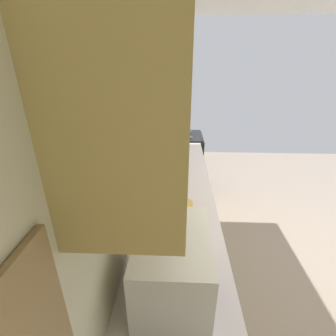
# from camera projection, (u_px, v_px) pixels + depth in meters

# --- Properties ---
(ground_plane) EXTENTS (7.00, 7.00, 0.00)m
(ground_plane) POSITION_uv_depth(u_px,v_px,m) (284.00, 269.00, 2.55)
(ground_plane) COLOR gray
(wall_back) EXTENTS (4.50, 0.12, 2.61)m
(wall_back) POSITION_uv_depth(u_px,v_px,m) (136.00, 150.00, 2.08)
(wall_back) COLOR beige
(wall_back) RESTS_ON ground_plane
(counter_run) EXTENTS (3.55, 0.63, 0.93)m
(counter_run) POSITION_uv_depth(u_px,v_px,m) (176.00, 262.00, 2.04)
(counter_run) COLOR #D6B464
(counter_run) RESTS_ON ground_plane
(upper_cabinets) EXTENTS (2.14, 0.32, 0.58)m
(upper_cabinets) POSITION_uv_depth(u_px,v_px,m) (156.00, 88.00, 1.47)
(upper_cabinets) COLOR #D3B665
(oven_range) EXTENTS (0.64, 0.69, 1.11)m
(oven_range) POSITION_uv_depth(u_px,v_px,m) (180.00, 163.00, 3.93)
(oven_range) COLOR black
(oven_range) RESTS_ON ground_plane
(microwave) EXTENTS (0.51, 0.37, 0.34)m
(microwave) POSITION_uv_depth(u_px,v_px,m) (173.00, 263.00, 1.20)
(microwave) COLOR white
(microwave) RESTS_ON counter_run
(bowl) EXTENTS (0.14, 0.14, 0.04)m
(bowl) POSITION_uv_depth(u_px,v_px,m) (184.00, 204.00, 1.95)
(bowl) COLOR gold
(bowl) RESTS_ON counter_run
(kettle) EXTENTS (0.19, 0.14, 0.16)m
(kettle) POSITION_uv_depth(u_px,v_px,m) (183.00, 144.00, 3.17)
(kettle) COLOR #B7BABF
(kettle) RESTS_ON counter_run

